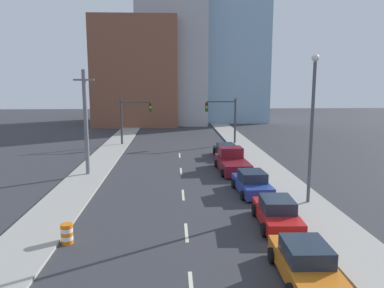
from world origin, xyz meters
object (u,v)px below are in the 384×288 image
Objects in this scene: sedan_black at (226,151)px; traffic_signal_left at (131,115)px; traffic_signal_right at (226,115)px; traffic_barrel at (67,234)px; utility_pole_left_mid at (86,122)px; street_lamp at (312,120)px; sedan_red at (277,213)px; pickup_truck_maroon at (232,162)px; sedan_blue at (252,183)px; sedan_orange at (305,263)px.

traffic_signal_left is at bearing 140.81° from sedan_black.
traffic_signal_right is 29.88m from traffic_barrel.
street_lamp reaches higher than utility_pole_left_mid.
sedan_black is at bearing 93.19° from sedan_red.
traffic_barrel is 10.53m from sedan_red.
pickup_truck_maroon is at bearing -95.75° from traffic_signal_right.
sedan_black is (0.32, 6.03, -0.16)m from pickup_truck_maroon.
sedan_blue is (-1.02, -20.05, -2.87)m from traffic_signal_right.
utility_pole_left_mid is at bearing -152.78° from sedan_black.
sedan_red is at bearing -67.99° from traffic_signal_left.
sedan_blue reaches higher than traffic_barrel.
utility_pole_left_mid is at bearing 98.34° from traffic_barrel.
street_lamp is (1.97, -22.47, 1.64)m from traffic_signal_right.
sedan_black reaches higher than traffic_barrel.
traffic_signal_right is 1.19× the size of sedan_red.
pickup_truck_maroon is (9.95, -13.66, -2.77)m from traffic_signal_left.
utility_pole_left_mid is 1.82× the size of sedan_red.
sedan_orange is (10.00, -31.25, -2.89)m from traffic_signal_left.
traffic_signal_left is at bearing 90.07° from traffic_barrel.
utility_pole_left_mid is at bearing 126.90° from sedan_orange.
traffic_signal_right is 20.28m from sedan_blue.
street_lamp is at bearing -41.88° from sedan_blue.
traffic_signal_right reaches higher than sedan_orange.
street_lamp is 5.93m from sedan_blue.
traffic_signal_right is 31.41m from sedan_orange.
traffic_signal_left reaches higher than sedan_orange.
sedan_orange is 0.98× the size of sedan_red.
traffic_barrel is at bearing -167.94° from sedan_red.
utility_pole_left_mid is at bearing -177.82° from pickup_truck_maroon.
sedan_blue is 0.80× the size of pickup_truck_maroon.
sedan_blue is (-2.99, 2.42, -4.51)m from street_lamp.
utility_pole_left_mid reaches higher than traffic_barrel.
traffic_signal_right reaches higher than sedan_blue.
traffic_barrel is 22.34m from sedan_black.
street_lamp reaches higher than traffic_barrel.
sedan_red is at bearing -92.00° from traffic_signal_right.
pickup_truck_maroon is (-0.36, 6.39, 0.10)m from sedan_blue.
street_lamp reaches higher than sedan_black.
street_lamp is at bearing 20.76° from traffic_barrel.
sedan_orange reaches higher than traffic_barrel.
sedan_red is at bearing -42.39° from utility_pole_left_mid.
pickup_truck_maroon is (-3.35, 8.81, -4.41)m from street_lamp.
pickup_truck_maroon is 1.25× the size of sedan_black.
traffic_signal_left is at bearing 123.85° from pickup_truck_maroon.
pickup_truck_maroon reaches higher than sedan_black.
traffic_signal_left reaches higher than traffic_barrel.
sedan_black is (10.23, 19.86, 0.16)m from traffic_barrel.
sedan_red is at bearing -91.70° from sedan_blue.
traffic_signal_left is at bearing 120.61° from street_lamp.
traffic_barrel is 0.17× the size of pickup_truck_maroon.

